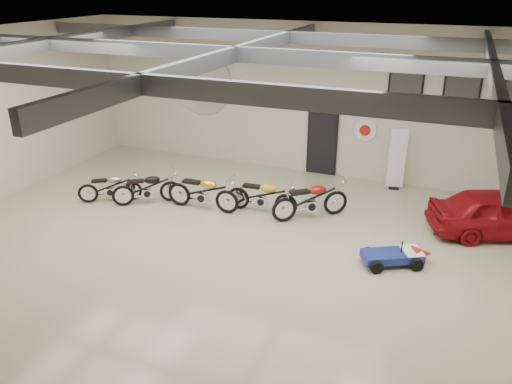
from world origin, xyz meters
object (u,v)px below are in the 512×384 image
at_px(motorcycle_gold, 202,191).
at_px(banner_stand, 397,160).
at_px(motorcycle_red, 311,199).
at_px(motorcycle_silver, 110,187).
at_px(vintage_car, 501,213).
at_px(motorcycle_yellow, 262,195).
at_px(go_kart, 398,253).
at_px(motorcycle_black, 146,187).

bearing_deg(motorcycle_gold, banner_stand, 34.96).
bearing_deg(banner_stand, motorcycle_red, -133.85).
bearing_deg(motorcycle_red, motorcycle_silver, 151.23).
xyz_separation_m(motorcycle_silver, vintage_car, (10.78, 2.06, 0.14)).
height_order(motorcycle_yellow, go_kart, motorcycle_yellow).
relative_size(motorcycle_red, vintage_car, 0.62).
bearing_deg(motorcycle_silver, motorcycle_red, -20.67).
height_order(banner_stand, motorcycle_gold, banner_stand).
bearing_deg(motorcycle_yellow, motorcycle_red, 3.91).
distance_m(motorcycle_yellow, vintage_car, 6.35).
height_order(banner_stand, go_kart, banner_stand).
distance_m(motorcycle_silver, vintage_car, 10.97).
bearing_deg(motorcycle_gold, vintage_car, 9.25).
relative_size(motorcycle_black, motorcycle_red, 0.89).
bearing_deg(banner_stand, motorcycle_black, -161.58).
xyz_separation_m(motorcycle_silver, motorcycle_yellow, (4.52, 1.00, 0.06)).
distance_m(motorcycle_black, go_kart, 7.46).
distance_m(go_kart, vintage_car, 3.39).
distance_m(motorcycle_black, motorcycle_yellow, 3.47).
height_order(motorcycle_silver, motorcycle_yellow, motorcycle_yellow).
bearing_deg(motorcycle_red, motorcycle_gold, 151.46).
relative_size(motorcycle_silver, vintage_car, 0.51).
bearing_deg(motorcycle_gold, go_kart, -11.66).
bearing_deg(motorcycle_red, banner_stand, 18.37).
relative_size(motorcycle_gold, motorcycle_red, 0.98).
bearing_deg(motorcycle_yellow, vintage_car, 7.14).
bearing_deg(motorcycle_yellow, motorcycle_silver, -170.04).
xyz_separation_m(banner_stand, motorcycle_gold, (-4.96, -3.68, -0.40)).
distance_m(banner_stand, motorcycle_yellow, 4.63).
xyz_separation_m(motorcycle_yellow, go_kart, (4.01, -1.46, -0.23)).
bearing_deg(motorcycle_gold, motorcycle_yellow, 13.67).
height_order(motorcycle_gold, motorcycle_red, motorcycle_red).
relative_size(motorcycle_silver, motorcycle_black, 0.93).
bearing_deg(vintage_car, motorcycle_gold, 79.31).
xyz_separation_m(motorcycle_gold, motorcycle_red, (3.06, 0.61, 0.01)).
xyz_separation_m(motorcycle_black, vintage_car, (9.66, 1.78, 0.10)).
height_order(banner_stand, motorcycle_black, banner_stand).
bearing_deg(go_kart, motorcycle_red, 119.50).
xyz_separation_m(motorcycle_black, motorcycle_yellow, (3.40, 0.71, 0.02)).
bearing_deg(motorcycle_black, motorcycle_silver, 157.95).
height_order(motorcycle_red, go_kart, motorcycle_red).
distance_m(motorcycle_gold, vintage_car, 8.07).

